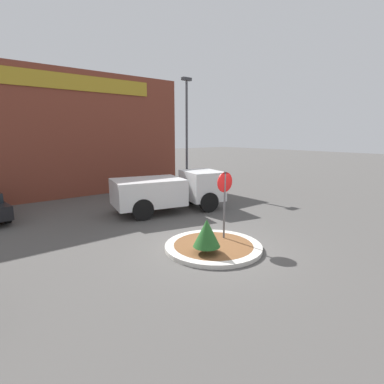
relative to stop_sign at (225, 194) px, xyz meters
The scene contains 7 objects.
ground_plane 1.96m from the stop_sign, 160.63° to the right, with size 120.00×120.00×0.00m, color #514F4C.
traffic_island 1.90m from the stop_sign, 160.63° to the right, with size 3.32×3.32×0.14m.
stop_sign is the anchor object (origin of this frame).
island_shrub 1.85m from the stop_sign, 155.16° to the right, with size 0.87×0.87×1.11m.
utility_truck 5.08m from the stop_sign, 78.42° to the left, with size 5.90×3.45×1.96m.
storefront_building 14.62m from the stop_sign, 97.69° to the left, with size 15.80×6.07×7.67m.
light_pole 11.38m from the stop_sign, 59.14° to the left, with size 0.70×0.30×7.65m.
Camera 1 is at (-6.66, -7.12, 3.86)m, focal length 28.00 mm.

